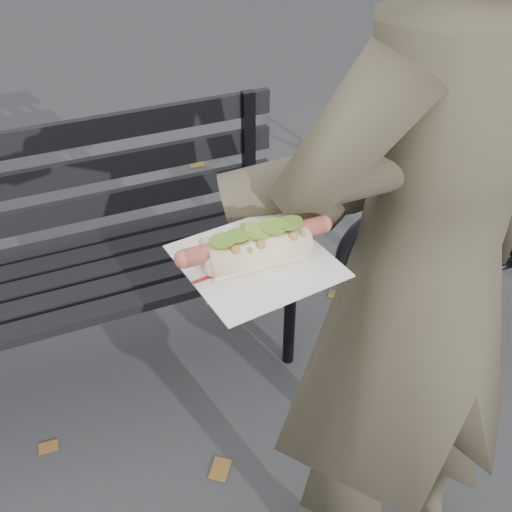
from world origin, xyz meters
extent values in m
cylinder|color=black|center=(0.56, 0.74, 0.23)|extent=(0.04, 0.04, 0.45)
cylinder|color=black|center=(0.56, 1.08, 0.23)|extent=(0.04, 0.04, 0.45)
cube|color=black|center=(-0.11, 0.73, 0.47)|extent=(1.50, 0.07, 0.03)
cube|color=black|center=(-0.11, 0.82, 0.47)|extent=(1.50, 0.07, 0.03)
cube|color=black|center=(-0.11, 0.91, 0.47)|extent=(1.50, 0.07, 0.03)
cube|color=black|center=(-0.11, 1.00, 0.47)|extent=(1.50, 0.07, 0.03)
cube|color=black|center=(-0.11, 1.09, 0.47)|extent=(1.50, 0.07, 0.03)
cube|color=black|center=(0.56, 1.10, 0.67)|extent=(0.04, 0.03, 0.42)
cube|color=black|center=(-0.11, 1.12, 0.57)|extent=(1.50, 0.02, 0.08)
cube|color=black|center=(-0.11, 1.12, 0.70)|extent=(1.50, 0.02, 0.08)
cube|color=black|center=(-0.11, 1.12, 0.83)|extent=(1.50, 0.02, 0.08)
imported|color=#46402F|center=(0.49, 0.08, 0.89)|extent=(0.68, 0.48, 1.78)
cylinder|color=#46402F|center=(0.37, 0.08, 1.18)|extent=(0.51, 0.23, 0.19)
cylinder|color=#D8A384|center=(0.16, 0.00, 1.11)|extent=(0.09, 0.08, 0.07)
ellipsoid|color=#D8A384|center=(0.12, -0.01, 1.11)|extent=(0.10, 0.11, 0.03)
cylinder|color=#D8A384|center=(0.07, -0.04, 1.11)|extent=(0.05, 0.02, 0.02)
cylinder|color=#D8A384|center=(0.07, -0.02, 1.11)|extent=(0.05, 0.02, 0.02)
cylinder|color=#D8A384|center=(0.07, 0.00, 1.11)|extent=(0.05, 0.02, 0.02)
cylinder|color=#D8A384|center=(0.07, 0.02, 1.11)|extent=(0.05, 0.02, 0.02)
cylinder|color=#D8A384|center=(0.13, -0.06, 1.11)|extent=(0.04, 0.05, 0.02)
cube|color=white|center=(0.12, -0.01, 1.12)|extent=(0.21, 0.21, 0.00)
cube|color=#B21E1E|center=(0.12, -0.01, 1.13)|extent=(0.19, 0.03, 0.00)
cylinder|color=#B95847|center=(0.12, -0.01, 1.16)|extent=(0.20, 0.03, 0.02)
sphere|color=#B95847|center=(0.02, -0.01, 1.16)|extent=(0.02, 0.03, 0.02)
sphere|color=#B95847|center=(0.22, -0.01, 1.16)|extent=(0.03, 0.03, 0.02)
sphere|color=#9E6B2D|center=(0.12, 0.02, 1.17)|extent=(0.01, 0.01, 0.01)
sphere|color=#9E6B2D|center=(0.15, 0.01, 1.17)|extent=(0.01, 0.01, 0.01)
sphere|color=#9E6B2D|center=(0.09, 0.00, 1.17)|extent=(0.01, 0.01, 0.01)
sphere|color=#9E6B2D|center=(0.14, 0.01, 1.16)|extent=(0.01, 0.01, 0.01)
sphere|color=#9E6B2D|center=(0.17, 0.01, 1.16)|extent=(0.01, 0.01, 0.01)
sphere|color=#9E6B2D|center=(0.08, -0.01, 1.16)|extent=(0.01, 0.01, 0.01)
sphere|color=#9E6B2D|center=(0.10, -0.03, 1.16)|extent=(0.01, 0.01, 0.01)
sphere|color=#9E6B2D|center=(0.13, 0.02, 1.16)|extent=(0.01, 0.01, 0.01)
sphere|color=#9E6B2D|center=(0.08, -0.02, 1.16)|extent=(0.01, 0.01, 0.01)
sphere|color=#9E6B2D|center=(0.07, -0.01, 1.16)|extent=(0.01, 0.01, 0.01)
sphere|color=#9E6B2D|center=(0.13, -0.01, 1.16)|extent=(0.01, 0.01, 0.01)
sphere|color=#9E6B2D|center=(0.17, -0.02, 1.17)|extent=(0.01, 0.01, 0.01)
sphere|color=#9E6B2D|center=(0.12, -0.01, 1.16)|extent=(0.01, 0.01, 0.01)
sphere|color=#9E6B2D|center=(0.09, -0.03, 1.17)|extent=(0.01, 0.01, 0.01)
sphere|color=#9E6B2D|center=(0.15, -0.01, 1.16)|extent=(0.01, 0.01, 0.01)
sphere|color=#9E6B2D|center=(0.06, -0.01, 1.16)|extent=(0.01, 0.01, 0.01)
sphere|color=#9E6B2D|center=(0.11, -0.01, 1.17)|extent=(0.01, 0.01, 0.01)
sphere|color=#9E6B2D|center=(0.12, -0.03, 1.17)|extent=(0.01, 0.01, 0.01)
sphere|color=#9E6B2D|center=(0.18, -0.01, 1.16)|extent=(0.01, 0.01, 0.01)
sphere|color=#9E6B2D|center=(0.07, 0.01, 1.16)|extent=(0.01, 0.01, 0.01)
sphere|color=#9E6B2D|center=(0.17, -0.02, 1.16)|extent=(0.01, 0.01, 0.01)
sphere|color=#9E6B2D|center=(0.17, 0.00, 1.17)|extent=(0.01, 0.01, 0.01)
sphere|color=#9E6B2D|center=(0.15, 0.01, 1.17)|extent=(0.01, 0.01, 0.01)
sphere|color=#9E6B2D|center=(0.14, 0.00, 1.16)|extent=(0.01, 0.01, 0.01)
sphere|color=#9E6B2D|center=(0.18, -0.01, 1.16)|extent=(0.01, 0.01, 0.01)
sphere|color=#9E6B2D|center=(0.17, -0.03, 1.16)|extent=(0.01, 0.01, 0.01)
sphere|color=#9E6B2D|center=(0.14, 0.00, 1.17)|extent=(0.01, 0.01, 0.01)
sphere|color=#9E6B2D|center=(0.18, -0.03, 1.17)|extent=(0.01, 0.01, 0.01)
sphere|color=#9E6B2D|center=(0.07, 0.00, 1.17)|extent=(0.01, 0.01, 0.01)
sphere|color=#9E6B2D|center=(0.08, 0.01, 1.16)|extent=(0.01, 0.01, 0.01)
cylinder|color=olive|center=(0.08, -0.01, 1.17)|extent=(0.04, 0.04, 0.01)
cylinder|color=olive|center=(0.10, 0.00, 1.17)|extent=(0.04, 0.04, 0.01)
cylinder|color=olive|center=(0.13, -0.01, 1.17)|extent=(0.04, 0.04, 0.01)
cylinder|color=olive|center=(0.15, -0.01, 1.17)|extent=(0.04, 0.04, 0.00)
cylinder|color=olive|center=(0.17, -0.01, 1.17)|extent=(0.04, 0.04, 0.01)
cube|color=brown|center=(0.90, 0.98, 0.00)|extent=(0.08, 0.08, 0.00)
cube|color=brown|center=(1.29, 1.55, 0.00)|extent=(0.09, 0.08, 0.00)
cube|color=brown|center=(1.64, 0.88, 0.00)|extent=(0.06, 0.07, 0.00)
cube|color=brown|center=(0.72, 2.24, 0.00)|extent=(0.09, 0.07, 0.00)
cube|color=brown|center=(0.85, 0.62, 0.00)|extent=(0.05, 0.05, 0.00)
cube|color=brown|center=(-0.29, 0.69, 0.00)|extent=(0.06, 0.05, 0.00)
cube|color=brown|center=(0.18, 0.41, 0.00)|extent=(0.09, 0.10, 0.00)
camera|label=1|loc=(-0.13, -0.59, 1.62)|focal=42.00mm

